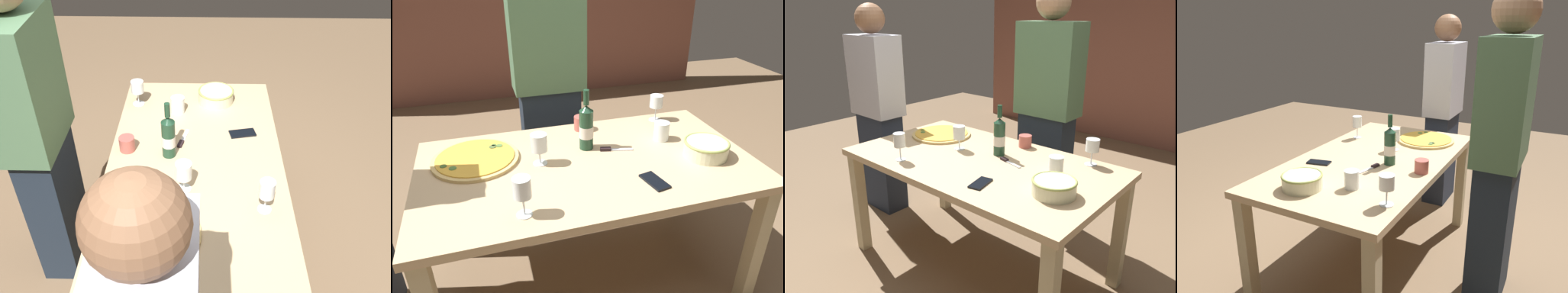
{
  "view_description": "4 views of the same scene",
  "coord_description": "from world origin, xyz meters",
  "views": [
    {
      "loc": [
        -1.71,
        -0.04,
        2.14
      ],
      "look_at": [
        0.0,
        0.0,
        0.83
      ],
      "focal_mm": 39.1,
      "sensor_mm": 36.0,
      "label": 1
    },
    {
      "loc": [
        -0.45,
        -1.47,
        1.64
      ],
      "look_at": [
        0.0,
        0.0,
        0.83
      ],
      "focal_mm": 33.69,
      "sensor_mm": 36.0,
      "label": 2
    },
    {
      "loc": [
        1.4,
        -1.59,
        1.59
      ],
      "look_at": [
        0.0,
        0.0,
        0.83
      ],
      "focal_mm": 34.97,
      "sensor_mm": 36.0,
      "label": 3
    },
    {
      "loc": [
        2.02,
        1.08,
        1.6
      ],
      "look_at": [
        0.0,
        0.0,
        0.83
      ],
      "focal_mm": 34.74,
      "sensor_mm": 36.0,
      "label": 4
    }
  ],
  "objects": [
    {
      "name": "wine_glass_by_bottle",
      "position": [
        -0.22,
        0.05,
        0.86
      ],
      "size": [
        0.08,
        0.08,
        0.15
      ],
      "color": "white",
      "rests_on": "dining_table"
    },
    {
      "name": "wine_glass_near_pizza",
      "position": [
        -0.35,
        -0.32,
        0.87
      ],
      "size": [
        0.07,
        0.07,
        0.17
      ],
      "color": "white",
      "rests_on": "dining_table"
    },
    {
      "name": "ground_plane",
      "position": [
        0.0,
        0.0,
        0.0
      ],
      "size": [
        8.0,
        8.0,
        0.0
      ],
      "primitive_type": "plane",
      "color": "brown"
    },
    {
      "name": "dining_table",
      "position": [
        0.0,
        0.0,
        0.66
      ],
      "size": [
        1.6,
        0.9,
        0.75
      ],
      "color": "tan",
      "rests_on": "ground"
    },
    {
      "name": "person_guest_left",
      "position": [
        -0.03,
        0.78,
        0.9
      ],
      "size": [
        0.44,
        0.24,
        1.77
      ],
      "rotation": [
        0.0,
        0.0,
        -1.54
      ],
      "color": "#1C2633",
      "rests_on": "ground"
    },
    {
      "name": "cell_phone",
      "position": [
        0.23,
        -0.26,
        0.76
      ],
      "size": [
        0.1,
        0.16,
        0.01
      ],
      "primitive_type": "cube",
      "rotation": [
        0.0,
        0.0,
        3.34
      ],
      "color": "black",
      "rests_on": "dining_table"
    },
    {
      "name": "pizza_knife",
      "position": [
        0.15,
        0.07,
        0.76
      ],
      "size": [
        0.17,
        0.06,
        0.02
      ],
      "color": "silver",
      "rests_on": "dining_table"
    },
    {
      "name": "pizza",
      "position": [
        -0.52,
        0.17,
        0.76
      ],
      "size": [
        0.41,
        0.41,
        0.03
      ],
      "color": "tan",
      "rests_on": "dining_table"
    },
    {
      "name": "cup_ceramic",
      "position": [
        0.45,
        0.12,
        0.8
      ],
      "size": [
        0.08,
        0.08,
        0.1
      ],
      "primitive_type": "cylinder",
      "color": "white",
      "rests_on": "dining_table"
    },
    {
      "name": "wine_glass_far_left",
      "position": [
        0.54,
        0.36,
        0.86
      ],
      "size": [
        0.08,
        0.08,
        0.16
      ],
      "color": "white",
      "rests_on": "dining_table"
    },
    {
      "name": "wine_bottle",
      "position": [
        0.03,
        0.14,
        0.87
      ],
      "size": [
        0.07,
        0.07,
        0.31
      ],
      "color": "#1C3E29",
      "rests_on": "dining_table"
    },
    {
      "name": "person_host",
      "position": [
        -1.16,
        0.09,
        0.84
      ],
      "size": [
        0.41,
        0.24,
        1.65
      ],
      "rotation": [
        0.0,
        0.0,
        -0.07
      ],
      "color": "#20283A",
      "rests_on": "ground"
    },
    {
      "name": "serving_bowl",
      "position": [
        0.57,
        -0.11,
        0.79
      ],
      "size": [
        0.22,
        0.22,
        0.08
      ],
      "color": "beige",
      "rests_on": "dining_table"
    },
    {
      "name": "cup_amber",
      "position": [
        0.07,
        0.36,
        0.79
      ],
      "size": [
        0.08,
        0.08,
        0.08
      ],
      "primitive_type": "cylinder",
      "color": "#B0554D",
      "rests_on": "dining_table"
    }
  ]
}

